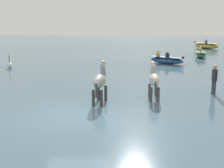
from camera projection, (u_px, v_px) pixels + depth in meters
ground_plane at (75, 123)px, 10.81m from camera, size 120.00×120.00×0.00m
water_surface at (98, 72)px, 20.54m from camera, size 90.00×90.00×0.25m
horse_lead_grey at (100, 82)px, 12.29m from camera, size 0.63×1.78×1.93m
horse_trailing_pinto at (154, 80)px, 12.97m from camera, size 0.44×1.65×1.80m
boat_distant_east at (167, 60)px, 23.28m from camera, size 2.76×2.16×1.00m
boat_far_offshore at (206, 46)px, 35.01m from camera, size 2.98×2.81×1.12m
boat_far_inshore at (201, 54)px, 27.25m from camera, size 1.06×2.47×0.97m
person_wading_close at (214, 81)px, 13.79m from camera, size 0.23×0.34×1.63m
channel_buoy at (10, 65)px, 21.06m from camera, size 0.40×0.40×0.92m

